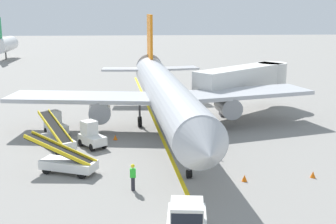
% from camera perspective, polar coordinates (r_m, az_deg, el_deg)
% --- Properties ---
extents(ground_plane, '(300.00, 300.00, 0.00)m').
position_cam_1_polar(ground_plane, '(28.95, 4.11, -9.34)').
color(ground_plane, gray).
extents(taxi_line_yellow, '(6.20, 79.80, 0.01)m').
position_cam_1_polar(taxi_line_yellow, '(33.45, 0.56, -6.14)').
color(taxi_line_yellow, yellow).
rests_on(taxi_line_yellow, ground).
extents(airliner, '(28.53, 35.34, 10.10)m').
position_cam_1_polar(airliner, '(40.86, -0.38, 2.38)').
color(airliner, '#B2B5BA').
rests_on(airliner, ground).
extents(jet_bridge, '(11.44, 10.07, 4.85)m').
position_cam_1_polar(jet_bridge, '(49.19, 10.04, 4.17)').
color(jet_bridge, silver).
rests_on(jet_bridge, ground).
extents(pushback_tug, '(2.27, 3.78, 2.20)m').
position_cam_1_polar(pushback_tug, '(22.34, 2.37, -13.64)').
color(pushback_tug, silver).
rests_on(pushback_tug, ground).
extents(baggage_tug_near_wing, '(2.42, 2.72, 2.10)m').
position_cam_1_polar(baggage_tug_near_wing, '(41.01, -13.94, -1.54)').
color(baggage_tug_near_wing, silver).
rests_on(baggage_tug_near_wing, ground).
extents(baggage_tug_by_cargo_door, '(2.48, 2.70, 2.10)m').
position_cam_1_polar(baggage_tug_by_cargo_door, '(36.93, -9.60, -2.95)').
color(baggage_tug_by_cargo_door, silver).
rests_on(baggage_tug_by_cargo_door, ground).
extents(belt_loader_forward_hold, '(5.11, 3.01, 2.59)m').
position_cam_1_polar(belt_loader_forward_hold, '(31.65, -12.55, -6.13)').
color(belt_loader_forward_hold, silver).
rests_on(belt_loader_forward_hold, ground).
extents(belt_loader_aft_hold, '(3.64, 4.93, 2.59)m').
position_cam_1_polar(belt_loader_aft_hold, '(37.21, -13.67, -3.26)').
color(belt_loader_aft_hold, silver).
rests_on(belt_loader_aft_hold, ground).
extents(baggage_cart_loaded, '(3.04, 3.39, 0.94)m').
position_cam_1_polar(baggage_cart_loaded, '(34.43, 3.63, -4.78)').
color(baggage_cart_loaded, '#A5A5A8').
rests_on(baggage_cart_loaded, ground).
extents(ground_crew_marshaller, '(0.36, 0.24, 1.70)m').
position_cam_1_polar(ground_crew_marshaller, '(28.12, -4.42, -8.04)').
color(ground_crew_marshaller, '#26262D').
rests_on(ground_crew_marshaller, ground).
extents(safety_cone_nose_left, '(0.36, 0.36, 0.44)m').
position_cam_1_polar(safety_cone_nose_left, '(38.78, -6.62, -3.16)').
color(safety_cone_nose_left, orange).
rests_on(safety_cone_nose_left, ground).
extents(safety_cone_nose_right, '(0.36, 0.36, 0.44)m').
position_cam_1_polar(safety_cone_nose_right, '(30.08, 9.56, -8.16)').
color(safety_cone_nose_right, orange).
rests_on(safety_cone_nose_right, ground).
extents(safety_cone_wingtip_left, '(0.36, 0.36, 0.44)m').
position_cam_1_polar(safety_cone_wingtip_left, '(31.76, 17.70, -7.45)').
color(safety_cone_wingtip_left, orange).
rests_on(safety_cone_wingtip_left, ground).
extents(safety_cone_wingtip_right, '(0.36, 0.36, 0.44)m').
position_cam_1_polar(safety_cone_wingtip_right, '(44.58, 2.97, -0.93)').
color(safety_cone_wingtip_right, orange).
rests_on(safety_cone_wingtip_right, ground).
extents(distant_aircraft_far_left, '(3.00, 10.10, 8.80)m').
position_cam_1_polar(distant_aircraft_far_left, '(102.14, -19.77, 8.01)').
color(distant_aircraft_far_left, silver).
rests_on(distant_aircraft_far_left, ground).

